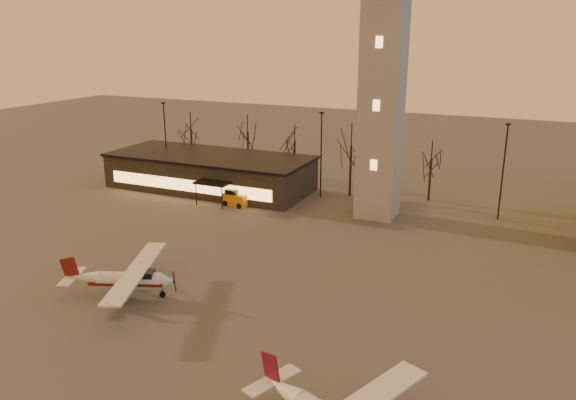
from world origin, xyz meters
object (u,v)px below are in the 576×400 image
(control_tower, at_px, (384,59))
(terminal, at_px, (210,172))
(service_cart, at_px, (236,199))
(cessna_rear, at_px, (132,283))

(control_tower, distance_m, terminal, 26.24)
(terminal, bearing_deg, service_cart, -37.89)
(terminal, relative_size, service_cart, 8.18)
(control_tower, height_order, terminal, control_tower)
(terminal, height_order, cessna_rear, terminal)
(terminal, xyz_separation_m, cessna_rear, (10.69, -28.17, -1.09))
(cessna_rear, bearing_deg, terminal, 89.42)
(control_tower, xyz_separation_m, cessna_rear, (-11.31, -26.19, -15.26))
(cessna_rear, relative_size, service_cart, 3.54)
(control_tower, bearing_deg, service_cart, -169.15)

